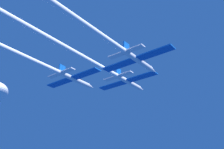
% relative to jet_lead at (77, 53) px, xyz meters
% --- Properties ---
extents(jet_lead, '(20.71, 75.15, 3.43)m').
position_rel_jet_lead_xyz_m(jet_lead, '(0.00, 0.00, 0.00)').
color(jet_lead, silver).
extents(jet_left_wing, '(20.71, 69.29, 3.43)m').
position_rel_jet_lead_xyz_m(jet_left_wing, '(-11.90, -9.42, -0.02)').
color(jet_left_wing, silver).
extents(jet_right_wing, '(20.71, 82.19, 3.43)m').
position_rel_jet_lead_xyz_m(jet_right_wing, '(11.67, -15.62, -1.32)').
color(jet_right_wing, silver).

